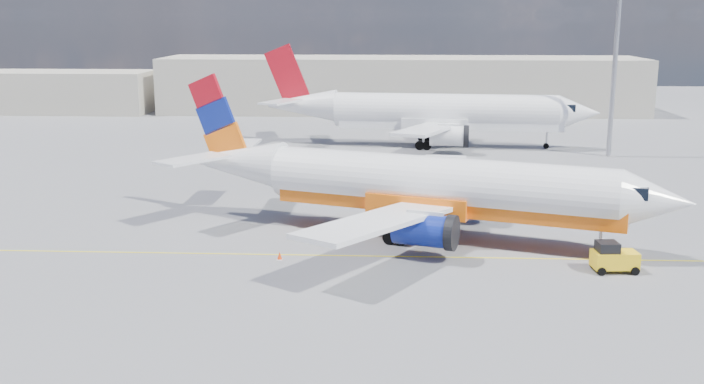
{
  "coord_description": "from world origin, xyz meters",
  "views": [
    {
      "loc": [
        3.67,
        -41.91,
        14.12
      ],
      "look_at": [
        1.3,
        4.88,
        3.5
      ],
      "focal_mm": 40.0,
      "sensor_mm": 36.0,
      "label": 1
    }
  ],
  "objects_px": {
    "second_jet": "(435,113)",
    "traffic_cone": "(280,256)",
    "main_jet": "(422,186)",
    "gse_tug": "(613,258)"
  },
  "relations": [
    {
      "from": "second_jet",
      "to": "traffic_cone",
      "type": "bearing_deg",
      "value": -100.16
    },
    {
      "from": "main_jet",
      "to": "second_jet",
      "type": "relative_size",
      "value": 0.92
    },
    {
      "from": "main_jet",
      "to": "traffic_cone",
      "type": "height_order",
      "value": "main_jet"
    },
    {
      "from": "gse_tug",
      "to": "traffic_cone",
      "type": "height_order",
      "value": "gse_tug"
    },
    {
      "from": "second_jet",
      "to": "traffic_cone",
      "type": "distance_m",
      "value": 43.13
    },
    {
      "from": "second_jet",
      "to": "gse_tug",
      "type": "height_order",
      "value": "second_jet"
    },
    {
      "from": "main_jet",
      "to": "traffic_cone",
      "type": "bearing_deg",
      "value": -128.88
    },
    {
      "from": "traffic_cone",
      "to": "main_jet",
      "type": "bearing_deg",
      "value": 32.2
    },
    {
      "from": "gse_tug",
      "to": "traffic_cone",
      "type": "distance_m",
      "value": 19.08
    },
    {
      "from": "main_jet",
      "to": "traffic_cone",
      "type": "distance_m",
      "value": 10.56
    }
  ]
}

